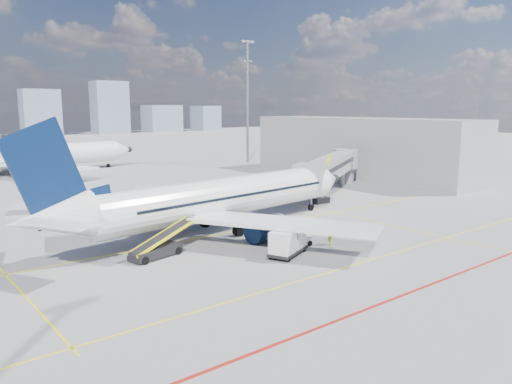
% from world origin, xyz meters
% --- Properties ---
extents(ground, '(420.00, 420.00, 0.00)m').
position_xyz_m(ground, '(0.00, 0.00, 0.00)').
color(ground, gray).
rests_on(ground, ground).
extents(apron_markings, '(90.00, 35.12, 0.01)m').
position_xyz_m(apron_markings, '(-0.58, -3.91, 0.01)').
color(apron_markings, yellow).
rests_on(apron_markings, ground).
extents(jet_bridge, '(23.55, 15.78, 6.30)m').
position_xyz_m(jet_bridge, '(23.51, 16.91, 3.74)').
color(jet_bridge, gray).
rests_on(jet_bridge, ground).
extents(terminal_block, '(10.00, 42.00, 10.00)m').
position_xyz_m(terminal_block, '(39.95, 26.00, 5.00)').
color(terminal_block, gray).
rests_on(terminal_block, ground).
extents(floodlight_mast_ne, '(3.20, 0.61, 25.45)m').
position_xyz_m(floodlight_mast_ne, '(38.00, 55.00, 13.59)').
color(floodlight_mast_ne, slate).
rests_on(floodlight_mast_ne, ground).
extents(floodlight_mast_far, '(3.20, 0.61, 25.45)m').
position_xyz_m(floodlight_mast_far, '(65.00, 90.00, 13.59)').
color(floodlight_mast_far, slate).
rests_on(floodlight_mast_far, ground).
extents(main_aircraft, '(38.05, 33.10, 11.14)m').
position_xyz_m(main_aircraft, '(-1.49, 8.79, 3.22)').
color(main_aircraft, silver).
rests_on(main_aircraft, ground).
extents(second_aircraft, '(41.11, 35.78, 12.01)m').
position_xyz_m(second_aircraft, '(-4.45, 64.01, 3.22)').
color(second_aircraft, silver).
rests_on(second_aircraft, ground).
extents(baggage_tug, '(2.01, 1.35, 1.31)m').
position_xyz_m(baggage_tug, '(1.50, 0.43, 0.63)').
color(baggage_tug, silver).
rests_on(baggage_tug, ground).
extents(cargo_dolly, '(4.39, 3.22, 2.20)m').
position_xyz_m(cargo_dolly, '(-1.12, -1.04, 1.21)').
color(cargo_dolly, black).
rests_on(cargo_dolly, ground).
extents(belt_loader, '(6.47, 2.81, 2.60)m').
position_xyz_m(belt_loader, '(-9.53, 5.10, 0.67)').
color(belt_loader, black).
rests_on(belt_loader, ground).
extents(ramp_worker, '(0.72, 0.73, 1.69)m').
position_xyz_m(ramp_worker, '(3.90, -0.98, 0.85)').
color(ramp_worker, '#F4FF1A').
rests_on(ramp_worker, ground).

